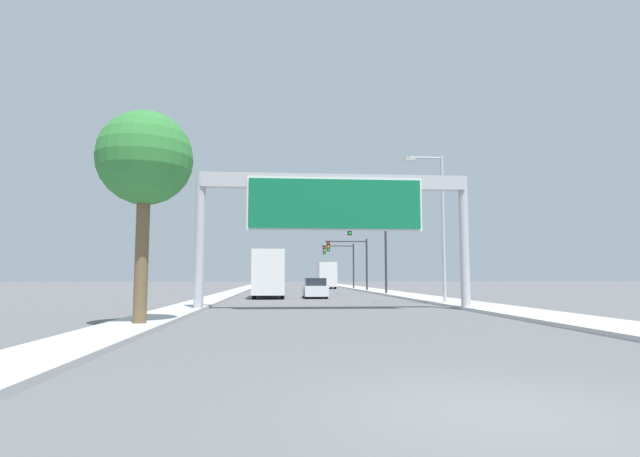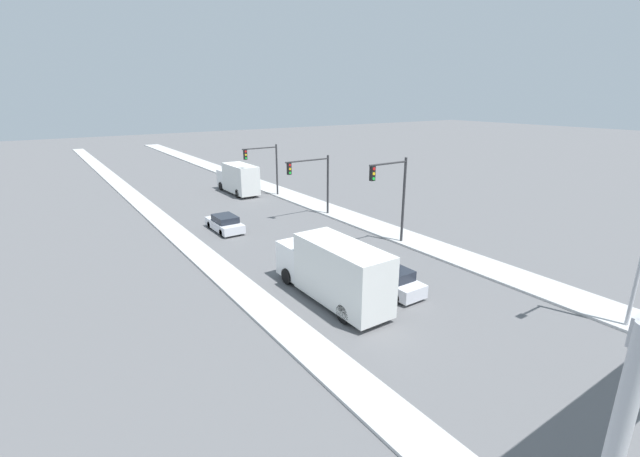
# 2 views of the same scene
# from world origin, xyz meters

# --- Properties ---
(ground_plane) EXTENTS (300.00, 300.00, 0.00)m
(ground_plane) POSITION_xyz_m (0.00, 0.00, 0.00)
(ground_plane) COLOR slate
(sidewalk_right) EXTENTS (3.00, 120.00, 0.15)m
(sidewalk_right) POSITION_xyz_m (7.75, 60.00, 0.07)
(sidewalk_right) COLOR #BBBBBB
(sidewalk_right) RESTS_ON ground
(median_strip_left) EXTENTS (2.00, 120.00, 0.15)m
(median_strip_left) POSITION_xyz_m (-7.25, 60.00, 0.07)
(median_strip_left) COLOR #BBBBBB
(median_strip_left) RESTS_ON ground
(sign_gantry) EXTENTS (13.35, 0.73, 6.60)m
(sign_gantry) POSITION_xyz_m (0.00, 17.87, 5.21)
(sign_gantry) COLOR #B2B2B7
(sign_gantry) RESTS_ON ground
(car_mid_right) EXTENTS (1.87, 4.45, 1.39)m
(car_mid_right) POSITION_xyz_m (-3.50, 48.72, 0.66)
(car_mid_right) COLOR silver
(car_mid_right) RESTS_ON ground
(car_far_left) EXTENTS (1.72, 4.44, 1.51)m
(car_far_left) POSITION_xyz_m (0.00, 32.11, 0.71)
(car_far_left) COLOR silver
(car_far_left) RESTS_ON ground
(truck_box_primary) EXTENTS (2.34, 8.57, 3.57)m
(truck_box_primary) POSITION_xyz_m (-3.50, 33.06, 1.80)
(truck_box_primary) COLOR white
(truck_box_primary) RESTS_ON ground
(truck_box_secondary) EXTENTS (2.31, 7.51, 3.48)m
(truck_box_secondary) POSITION_xyz_m (3.50, 61.51, 1.76)
(truck_box_secondary) COLOR white
(truck_box_secondary) RESTS_ON ground
(traffic_light_near_intersection) EXTENTS (3.63, 0.32, 6.69)m
(traffic_light_near_intersection) POSITION_xyz_m (5.68, 38.00, 4.42)
(traffic_light_near_intersection) COLOR #2D2D30
(traffic_light_near_intersection) RESTS_ON ground
(traffic_light_mid_block) EXTENTS (4.69, 0.32, 5.75)m
(traffic_light_mid_block) POSITION_xyz_m (5.20, 48.00, 3.92)
(traffic_light_mid_block) COLOR #2D2D30
(traffic_light_mid_block) RESTS_ON ground
(traffic_light_far_intersection) EXTENTS (4.23, 0.32, 5.86)m
(traffic_light_far_intersection) POSITION_xyz_m (5.38, 58.00, 3.96)
(traffic_light_far_intersection) COLOR #2D2D30
(traffic_light_far_intersection) RESTS_ON ground
(palm_tree_foreground) EXTENTS (3.11, 3.11, 7.08)m
(palm_tree_foreground) POSITION_xyz_m (-7.09, 10.55, 5.43)
(palm_tree_foreground) COLOR brown
(palm_tree_foreground) RESTS_ON ground
(street_lamp_right) EXTENTS (2.31, 0.28, 8.76)m
(street_lamp_right) POSITION_xyz_m (6.59, 22.34, 5.12)
(street_lamp_right) COLOR #B2B2B7
(street_lamp_right) RESTS_ON ground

